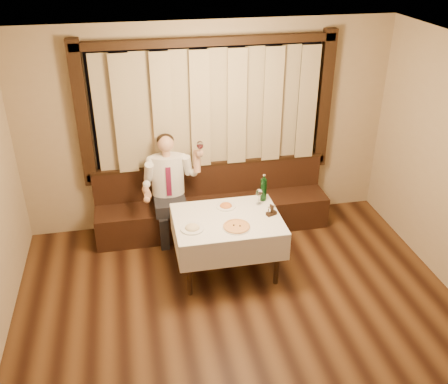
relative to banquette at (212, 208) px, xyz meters
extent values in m
cube|color=black|center=(0.00, -2.72, -0.32)|extent=(5.00, 6.00, 0.01)
cube|color=silver|center=(0.00, -2.72, 2.49)|extent=(5.00, 6.00, 0.01)
cube|color=tan|center=(0.00, 0.28, 1.09)|extent=(5.00, 0.01, 2.80)
cube|color=black|center=(0.00, 0.26, 1.39)|extent=(3.00, 0.02, 1.60)
cube|color=orange|center=(-0.70, 0.25, 1.09)|extent=(0.50, 0.01, 0.40)
cube|color=black|center=(0.00, 0.22, 0.54)|extent=(3.30, 0.12, 0.10)
cube|color=black|center=(0.00, 0.22, 2.24)|extent=(3.30, 0.12, 0.10)
cube|color=black|center=(-1.60, 0.22, 1.39)|extent=(0.16, 0.12, 1.90)
cube|color=black|center=(1.60, 0.22, 1.39)|extent=(0.16, 0.12, 1.90)
cube|color=#988961|center=(0.00, 0.16, 1.39)|extent=(2.90, 0.08, 1.55)
cube|color=black|center=(0.00, -0.04, -0.09)|extent=(3.20, 0.60, 0.45)
cube|color=black|center=(0.00, 0.20, 0.36)|extent=(3.20, 0.12, 0.45)
cube|color=black|center=(0.00, 0.20, 0.61)|extent=(3.20, 0.14, 0.04)
cylinder|color=black|center=(-0.52, -1.39, 0.04)|extent=(0.06, 0.06, 0.71)
cylinder|color=black|center=(0.52, -1.39, 0.04)|extent=(0.06, 0.06, 0.71)
cylinder|color=black|center=(-0.52, -0.65, 0.04)|extent=(0.06, 0.06, 0.71)
cylinder|color=black|center=(0.52, -0.65, 0.04)|extent=(0.06, 0.06, 0.71)
cube|color=black|center=(0.00, -1.02, 0.42)|extent=(1.20, 0.90, 0.04)
cube|color=white|center=(0.00, -1.02, 0.44)|extent=(1.26, 0.96, 0.01)
cube|color=white|center=(0.00, -1.50, 0.27)|extent=(1.26, 0.01, 0.35)
cube|color=white|center=(0.00, -0.54, 0.27)|extent=(1.26, 0.01, 0.35)
cube|color=white|center=(-0.63, -1.02, 0.27)|extent=(0.01, 0.96, 0.35)
cube|color=white|center=(0.63, -1.02, 0.27)|extent=(0.01, 0.96, 0.35)
cylinder|color=white|center=(0.06, -1.25, 0.45)|extent=(0.33, 0.33, 0.01)
cylinder|color=#C2531D|center=(0.06, -1.25, 0.46)|extent=(0.30, 0.30, 0.01)
torus|color=tan|center=(0.06, -1.25, 0.46)|extent=(0.31, 0.31, 0.02)
sphere|color=black|center=(0.03, -1.23, 0.47)|extent=(0.02, 0.02, 0.02)
sphere|color=black|center=(0.10, -1.26, 0.47)|extent=(0.02, 0.02, 0.02)
cylinder|color=white|center=(0.04, -0.76, 0.45)|extent=(0.24, 0.24, 0.01)
ellipsoid|color=#C1521F|center=(0.04, -0.76, 0.49)|extent=(0.15, 0.15, 0.07)
cylinder|color=white|center=(-0.44, -1.18, 0.45)|extent=(0.27, 0.27, 0.02)
ellipsoid|color=beige|center=(-0.44, -1.18, 0.50)|extent=(0.17, 0.17, 0.08)
cylinder|color=#0E4215|center=(0.53, -0.68, 0.59)|extent=(0.08, 0.08, 0.29)
cylinder|color=#0E4215|center=(0.53, -0.68, 0.76)|extent=(0.03, 0.03, 0.07)
cylinder|color=silver|center=(0.53, -0.68, 0.79)|extent=(0.04, 0.04, 0.01)
cylinder|color=white|center=(0.45, -0.77, 0.45)|extent=(0.07, 0.07, 0.01)
cylinder|color=white|center=(0.45, -0.77, 0.51)|extent=(0.01, 0.01, 0.11)
ellipsoid|color=white|center=(0.45, -0.77, 0.61)|extent=(0.08, 0.08, 0.09)
cube|color=black|center=(0.53, -1.06, 0.47)|extent=(0.14, 0.10, 0.04)
cube|color=black|center=(0.53, -1.06, 0.53)|extent=(0.04, 0.06, 0.09)
cylinder|color=white|center=(0.50, -1.07, 0.51)|extent=(0.03, 0.03, 0.07)
cylinder|color=silver|center=(0.50, -1.07, 0.55)|extent=(0.04, 0.04, 0.01)
cylinder|color=white|center=(0.56, -1.04, 0.51)|extent=(0.03, 0.03, 0.07)
cylinder|color=silver|center=(0.56, -1.04, 0.55)|extent=(0.04, 0.04, 0.01)
cube|color=black|center=(-0.60, -0.17, 0.22)|extent=(0.41, 0.46, 0.16)
cube|color=black|center=(-0.71, -0.39, -0.09)|extent=(0.11, 0.12, 0.45)
cube|color=black|center=(-0.49, -0.39, -0.09)|extent=(0.11, 0.12, 0.45)
ellipsoid|color=white|center=(-0.60, -0.01, 0.58)|extent=(0.43, 0.27, 0.55)
cube|color=maroon|center=(-0.60, -0.15, 0.55)|extent=(0.07, 0.01, 0.41)
cylinder|color=tan|center=(-0.60, -0.01, 0.90)|extent=(0.10, 0.10, 0.08)
sphere|color=tan|center=(-0.60, -0.01, 1.03)|extent=(0.22, 0.22, 0.22)
ellipsoid|color=black|center=(-0.60, 0.02, 1.06)|extent=(0.22, 0.22, 0.17)
sphere|color=white|center=(-0.81, -0.01, 0.81)|extent=(0.13, 0.13, 0.13)
sphere|color=white|center=(-0.39, -0.01, 0.81)|extent=(0.13, 0.13, 0.13)
sphere|color=tan|center=(-0.91, -0.43, 0.47)|extent=(0.09, 0.09, 0.09)
sphere|color=tan|center=(-0.19, -0.19, 0.94)|extent=(0.10, 0.10, 0.10)
cylinder|color=white|center=(-0.19, -0.22, 0.98)|extent=(0.01, 0.01, 0.11)
ellipsoid|color=white|center=(-0.19, -0.22, 1.07)|extent=(0.09, 0.09, 0.11)
ellipsoid|color=#4C070F|center=(-0.19, -0.22, 1.05)|extent=(0.07, 0.07, 0.06)
camera|label=1|loc=(-1.03, -5.95, 3.51)|focal=40.00mm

